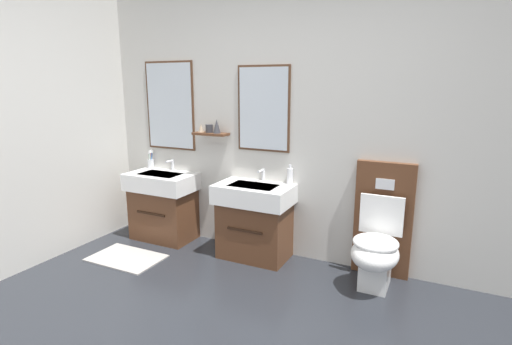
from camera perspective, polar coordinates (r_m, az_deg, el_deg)
wall_back at (r=3.66m, az=6.54°, el=8.59°), size 4.42×0.27×2.75m
bath_mat at (r=4.06m, az=-18.17°, el=-11.61°), size 0.68×0.44×0.01m
vanity_sink_left at (r=4.33m, az=-13.17°, el=-4.44°), size 0.71×0.47×0.72m
tap_on_left_sink at (r=4.36m, az=-12.07°, el=1.25°), size 0.03×0.13×0.11m
vanity_sink_right at (r=3.77m, az=-0.19°, el=-6.71°), size 0.71×0.47×0.72m
tap_on_right_sink at (r=3.80m, az=0.92°, el=-0.15°), size 0.03×0.13×0.11m
toilet at (r=3.45m, az=17.25°, el=-9.28°), size 0.48×0.62×1.00m
toothbrush_cup at (r=4.52m, az=-14.91°, el=1.37°), size 0.07×0.07×0.20m
soap_dispenser at (r=3.69m, az=4.91°, el=-0.47°), size 0.06×0.06×0.18m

